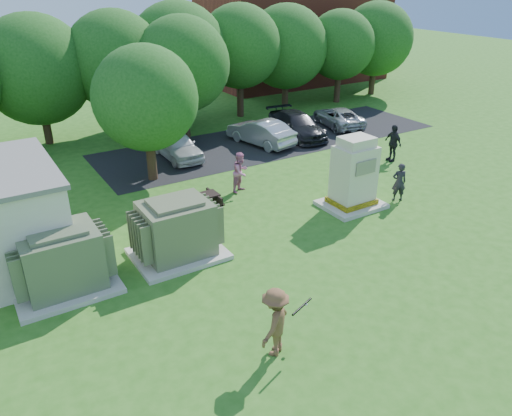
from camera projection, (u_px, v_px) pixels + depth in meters
ground at (326, 296)px, 14.89m from camera, size 120.00×120.00×0.00m
brick_building at (294, 32)px, 42.40m from camera, size 15.00×8.00×8.00m
parking_strip at (273, 140)px, 28.56m from camera, size 20.00×6.00×0.01m
transformer_left at (62, 261)px, 14.84m from camera, size 3.00×2.40×2.07m
transformer_right at (177, 231)px, 16.59m from camera, size 3.00×2.40×2.07m
generator_cabinet at (354, 177)px, 20.00m from camera, size 2.43×1.99×2.96m
picnic_table at (197, 203)px, 19.72m from camera, size 1.78×1.33×0.76m
batter at (275, 322)px, 12.32m from camera, size 1.41×1.25×1.89m
person_by_generator at (399, 182)px, 20.74m from camera, size 0.72×0.63×1.65m
person_at_picnic at (241, 172)px, 21.59m from camera, size 1.07×0.98×1.78m
person_walking_right at (393, 143)px, 25.07m from camera, size 0.54×1.13×1.88m
car_white at (177, 145)px, 25.57m from camera, size 1.63×3.97×1.35m
car_silver_a at (261, 132)px, 27.57m from camera, size 2.32×4.45×1.39m
car_dark at (297, 125)px, 28.84m from camera, size 2.40×4.92×1.38m
car_silver_b at (338, 117)px, 30.82m from camera, size 2.78×4.49×1.16m
batting_equipment at (298, 307)px, 12.47m from camera, size 1.14×0.56×0.36m
tree_row at (147, 61)px, 28.11m from camera, size 41.30×13.30×7.30m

